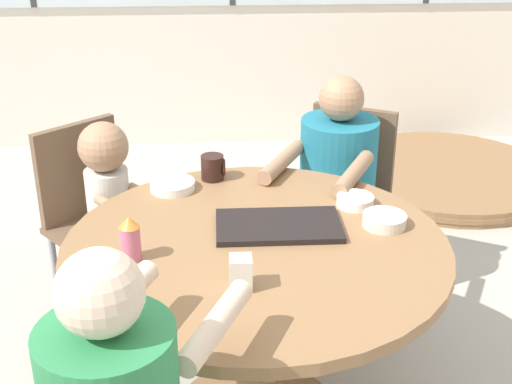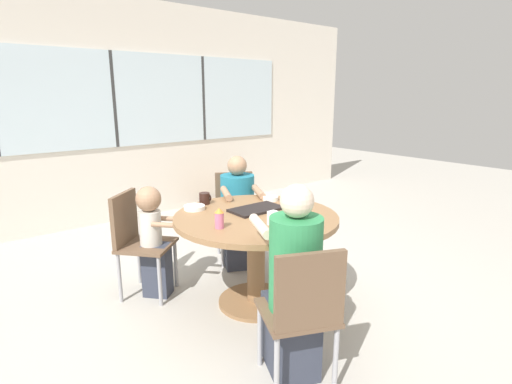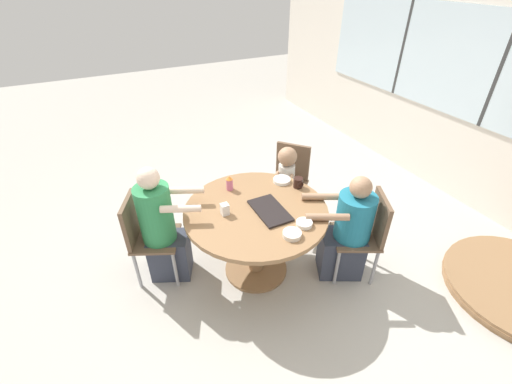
% 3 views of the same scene
% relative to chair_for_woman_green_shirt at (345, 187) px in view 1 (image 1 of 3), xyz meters
% --- Properties ---
extents(dining_table, '(1.25, 1.25, 0.74)m').
position_rel_chair_for_woman_green_shirt_xyz_m(dining_table, '(-0.45, -0.89, 0.06)').
color(dining_table, olive).
rests_on(dining_table, ground_plane).
extents(chair_for_woman_green_shirt, '(0.54, 0.54, 0.86)m').
position_rel_chair_for_woman_green_shirt_xyz_m(chair_for_woman_green_shirt, '(0.00, 0.00, 0.00)').
color(chair_for_woman_green_shirt, brown).
rests_on(chair_for_woman_green_shirt, ground_plane).
extents(chair_for_toddler, '(0.56, 0.56, 0.86)m').
position_rel_chair_for_woman_green_shirt_xyz_m(chair_for_toddler, '(-1.11, -0.14, 0.00)').
color(chair_for_toddler, brown).
rests_on(chair_for_toddler, ground_plane).
extents(person_woman_green_shirt, '(0.56, 0.67, 1.06)m').
position_rel_chair_for_woman_green_shirt_xyz_m(person_woman_green_shirt, '(-0.08, -0.15, -0.04)').
color(person_woman_green_shirt, '#333847').
rests_on(person_woman_green_shirt, ground_plane).
extents(person_toddler, '(0.34, 0.36, 0.93)m').
position_rel_chair_for_woman_green_shirt_xyz_m(person_toddler, '(-1.01, -0.25, -0.04)').
color(person_toddler, '#333847').
rests_on(person_toddler, ground_plane).
extents(food_tray_dark, '(0.42, 0.24, 0.02)m').
position_rel_chair_for_woman_green_shirt_xyz_m(food_tray_dark, '(-0.37, -0.80, 0.23)').
color(food_tray_dark, black).
rests_on(food_tray_dark, dining_table).
extents(coffee_mug, '(0.09, 0.09, 0.10)m').
position_rel_chair_for_woman_green_shirt_xyz_m(coffee_mug, '(-0.59, -0.38, 0.27)').
color(coffee_mug, black).
rests_on(coffee_mug, dining_table).
extents(sippy_cup, '(0.07, 0.07, 0.14)m').
position_rel_chair_for_woman_green_shirt_xyz_m(sippy_cup, '(-0.84, -0.97, 0.30)').
color(sippy_cup, '#CC668C').
rests_on(sippy_cup, dining_table).
extents(milk_carton_small, '(0.06, 0.06, 0.10)m').
position_rel_chair_for_woman_green_shirt_xyz_m(milk_carton_small, '(-0.51, -1.15, 0.27)').
color(milk_carton_small, silver).
rests_on(milk_carton_small, dining_table).
extents(bowl_white_shallow, '(0.13, 0.13, 0.04)m').
position_rel_chair_for_woman_green_shirt_xyz_m(bowl_white_shallow, '(-0.09, -0.64, 0.24)').
color(bowl_white_shallow, white).
rests_on(bowl_white_shallow, dining_table).
extents(bowl_cereal, '(0.17, 0.17, 0.03)m').
position_rel_chair_for_woman_green_shirt_xyz_m(bowl_cereal, '(-0.74, -0.46, 0.24)').
color(bowl_cereal, white).
rests_on(bowl_cereal, dining_table).
extents(bowl_fruit, '(0.15, 0.15, 0.04)m').
position_rel_chair_for_woman_green_shirt_xyz_m(bowl_fruit, '(-0.02, -0.79, 0.24)').
color(bowl_fruit, silver).
rests_on(bowl_fruit, dining_table).
extents(folded_table_stack, '(1.34, 1.34, 0.09)m').
position_rel_chair_for_woman_green_shirt_xyz_m(folded_table_stack, '(0.87, 1.17, -0.47)').
color(folded_table_stack, olive).
rests_on(folded_table_stack, ground_plane).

